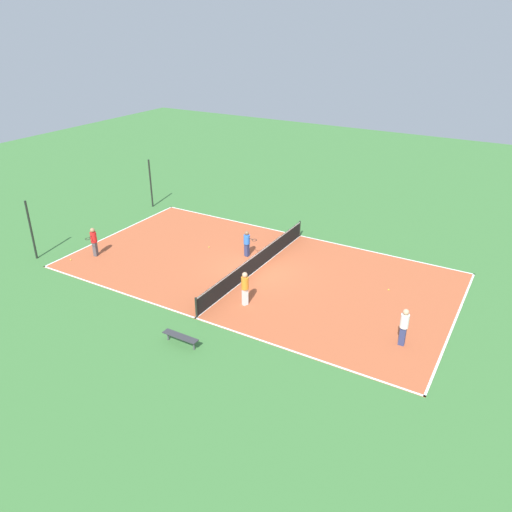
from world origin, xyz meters
The scene contains 13 objects.
ground_plane centered at (0.00, 0.00, 0.00)m, with size 80.00×80.00×0.00m, color #3D7538.
court_surface centered at (0.00, 0.00, 0.01)m, with size 11.31×21.12×0.02m.
tennis_net centered at (0.00, 0.00, 0.55)m, with size 11.11×0.10×1.04m.
bench centered at (-7.58, -0.69, 0.39)m, with size 0.36×1.69×0.45m.
player_far_white centered at (-2.84, -8.86, 1.04)m, with size 0.37×0.37×1.77m.
player_near_blue centered at (1.32, 1.38, 0.91)m, with size 0.52×0.98×1.57m.
player_coach_red centered at (-3.13, 9.05, 1.03)m, with size 0.99×0.60×1.75m.
player_center_orange centered at (-3.40, -1.37, 1.04)m, with size 0.48×0.48×1.77m.
tennis_ball_left_sideline centered at (1.15, 3.98, 0.06)m, with size 0.07×0.07×0.07m, color #CCE033.
tennis_ball_far_baseline centered at (-4.30, 9.86, 0.06)m, with size 0.07×0.07×0.07m, color #CCE033.
tennis_ball_right_alley centered at (1.50, -7.01, 0.06)m, with size 0.07×0.07×0.07m, color #CCE033.
fence_post_back_left centered at (-5.07, 11.81, 1.76)m, with size 0.12×0.12×3.53m.
fence_post_back_right centered at (5.07, 11.81, 1.76)m, with size 0.12×0.12×3.53m.
Camera 1 is at (-21.17, -12.36, 12.71)m, focal length 35.00 mm.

